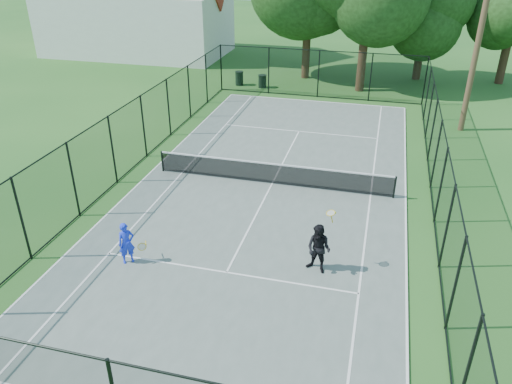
% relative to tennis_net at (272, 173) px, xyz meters
% --- Properties ---
extents(ground, '(120.00, 120.00, 0.00)m').
position_rel_tennis_net_xyz_m(ground, '(0.00, 0.00, -0.58)').
color(ground, '#1E521C').
extents(tennis_court, '(11.00, 24.00, 0.06)m').
position_rel_tennis_net_xyz_m(tennis_court, '(0.00, 0.00, -0.55)').
color(tennis_court, '#58685F').
rests_on(tennis_court, ground).
extents(tennis_net, '(10.08, 0.08, 0.95)m').
position_rel_tennis_net_xyz_m(tennis_net, '(0.00, 0.00, 0.00)').
color(tennis_net, black).
rests_on(tennis_net, tennis_court).
extents(fence, '(13.10, 26.10, 3.00)m').
position_rel_tennis_net_xyz_m(fence, '(0.00, 0.00, 0.92)').
color(fence, black).
rests_on(fence, ground).
extents(tree_near_right, '(5.16, 5.16, 7.12)m').
position_rel_tennis_net_xyz_m(tree_near_right, '(6.29, 19.20, 3.94)').
color(tree_near_right, '#332114').
rests_on(tree_near_right, ground).
extents(tree_far_right, '(4.82, 4.82, 6.38)m').
position_rel_tennis_net_xyz_m(tree_far_right, '(11.92, 19.48, 3.37)').
color(tree_far_right, '#332114').
rests_on(tree_far_right, ground).
extents(trash_bin_left, '(0.58, 0.58, 0.95)m').
position_rel_tennis_net_xyz_m(trash_bin_left, '(-5.67, 14.42, -0.10)').
color(trash_bin_left, black).
rests_on(trash_bin_left, ground).
extents(trash_bin_right, '(0.58, 0.58, 0.88)m').
position_rel_tennis_net_xyz_m(trash_bin_right, '(-3.97, 14.22, -0.14)').
color(trash_bin_right, black).
rests_on(trash_bin_right, ground).
extents(utility_pole, '(1.40, 0.30, 7.74)m').
position_rel_tennis_net_xyz_m(utility_pole, '(8.41, 9.00, 3.35)').
color(utility_pole, '#4C3823').
rests_on(utility_pole, ground).
extents(player_blue, '(0.89, 0.60, 1.42)m').
position_rel_tennis_net_xyz_m(player_blue, '(-3.25, -6.64, 0.19)').
color(player_blue, '#1B33E7').
rests_on(player_blue, tennis_court).
extents(player_black, '(0.96, 0.98, 2.02)m').
position_rel_tennis_net_xyz_m(player_black, '(2.75, -5.58, 0.31)').
color(player_black, black).
rests_on(player_black, tennis_court).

